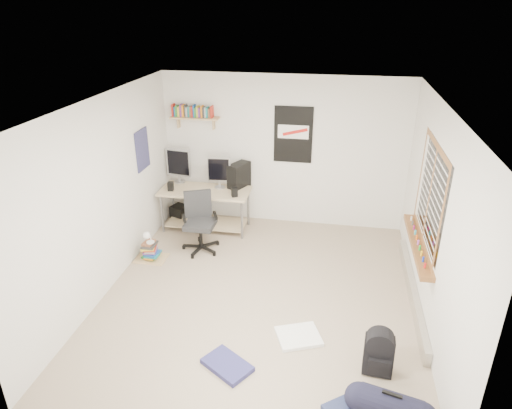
% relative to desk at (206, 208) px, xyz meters
% --- Properties ---
extents(floor, '(4.00, 4.50, 0.01)m').
position_rel_desk_xyz_m(floor, '(1.21, -1.72, -0.37)').
color(floor, gray).
rests_on(floor, ground).
extents(ceiling, '(4.00, 4.50, 0.01)m').
position_rel_desk_xyz_m(ceiling, '(1.21, -1.72, 2.14)').
color(ceiling, white).
rests_on(ceiling, ground).
extents(back_wall, '(4.00, 0.01, 2.50)m').
position_rel_desk_xyz_m(back_wall, '(1.21, 0.53, 0.89)').
color(back_wall, silver).
rests_on(back_wall, ground).
extents(left_wall, '(0.01, 4.50, 2.50)m').
position_rel_desk_xyz_m(left_wall, '(-0.79, -1.72, 0.89)').
color(left_wall, silver).
rests_on(left_wall, ground).
extents(right_wall, '(0.01, 4.50, 2.50)m').
position_rel_desk_xyz_m(right_wall, '(3.22, -1.72, 0.89)').
color(right_wall, silver).
rests_on(right_wall, ground).
extents(desk, '(1.46, 0.65, 0.66)m').
position_rel_desk_xyz_m(desk, '(0.00, 0.00, 0.00)').
color(desk, '#C2B986').
rests_on(desk, floor).
extents(monitor_left, '(0.44, 0.16, 0.47)m').
position_rel_desk_xyz_m(monitor_left, '(-0.52, 0.26, 0.53)').
color(monitor_left, '#A0A1A5').
rests_on(monitor_left, desk).
extents(monitor_right, '(0.38, 0.13, 0.41)m').
position_rel_desk_xyz_m(monitor_right, '(0.22, 0.13, 0.51)').
color(monitor_right, '#B0B1B6').
rests_on(monitor_right, desk).
extents(pc_tower, '(0.35, 0.46, 0.43)m').
position_rel_desk_xyz_m(pc_tower, '(0.52, 0.26, 0.52)').
color(pc_tower, black).
rests_on(pc_tower, desk).
extents(keyboard, '(0.46, 0.27, 0.02)m').
position_rel_desk_xyz_m(keyboard, '(-0.30, 0.01, 0.31)').
color(keyboard, black).
rests_on(keyboard, desk).
extents(speaker_left, '(0.10, 0.10, 0.18)m').
position_rel_desk_xyz_m(speaker_left, '(-0.54, -0.12, 0.39)').
color(speaker_left, black).
rests_on(speaker_left, desk).
extents(speaker_right, '(0.12, 0.12, 0.18)m').
position_rel_desk_xyz_m(speaker_right, '(0.53, -0.17, 0.39)').
color(speaker_right, black).
rests_on(speaker_right, desk).
extents(office_chair, '(0.79, 0.79, 0.92)m').
position_rel_desk_xyz_m(office_chair, '(0.12, -0.72, 0.12)').
color(office_chair, '#252628').
rests_on(office_chair, floor).
extents(wall_shelf, '(0.80, 0.22, 0.24)m').
position_rel_desk_xyz_m(wall_shelf, '(-0.24, 0.42, 1.42)').
color(wall_shelf, tan).
rests_on(wall_shelf, back_wall).
extents(poster_back_wall, '(0.62, 0.03, 0.92)m').
position_rel_desk_xyz_m(poster_back_wall, '(1.36, 0.51, 1.19)').
color(poster_back_wall, black).
rests_on(poster_back_wall, back_wall).
extents(poster_left_wall, '(0.02, 0.42, 0.60)m').
position_rel_desk_xyz_m(poster_left_wall, '(-0.77, -0.52, 1.14)').
color(poster_left_wall, navy).
rests_on(poster_left_wall, left_wall).
extents(window, '(0.10, 1.50, 1.26)m').
position_rel_desk_xyz_m(window, '(3.16, -1.42, 1.08)').
color(window, brown).
rests_on(window, right_wall).
extents(baseboard_heater, '(0.08, 2.50, 0.18)m').
position_rel_desk_xyz_m(baseboard_heater, '(3.17, -1.42, -0.28)').
color(baseboard_heater, '#B7B2A8').
rests_on(baseboard_heater, floor).
extents(backpack, '(0.32, 0.26, 0.40)m').
position_rel_desk_xyz_m(backpack, '(2.64, -2.81, -0.16)').
color(backpack, black).
rests_on(backpack, floor).
extents(duffel_bag, '(0.35, 0.35, 0.57)m').
position_rel_desk_xyz_m(duffel_bag, '(2.72, -3.41, -0.22)').
color(duffel_bag, black).
rests_on(duffel_bag, floor).
extents(tshirt, '(0.60, 0.55, 0.04)m').
position_rel_desk_xyz_m(tshirt, '(1.79, -2.46, -0.34)').
color(tshirt, white).
rests_on(tshirt, floor).
extents(jeans_a, '(0.60, 0.55, 0.06)m').
position_rel_desk_xyz_m(jeans_a, '(1.10, -3.05, -0.33)').
color(jeans_a, navy).
rests_on(jeans_a, floor).
extents(book_stack, '(0.51, 0.45, 0.30)m').
position_rel_desk_xyz_m(book_stack, '(-0.54, -1.11, -0.22)').
color(book_stack, brown).
rests_on(book_stack, floor).
extents(desk_lamp, '(0.17, 0.22, 0.20)m').
position_rel_desk_xyz_m(desk_lamp, '(-0.52, -1.13, 0.02)').
color(desk_lamp, white).
rests_on(desk_lamp, book_stack).
extents(subwoofer, '(0.32, 0.32, 0.28)m').
position_rel_desk_xyz_m(subwoofer, '(-0.54, 0.19, -0.22)').
color(subwoofer, black).
rests_on(subwoofer, floor).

